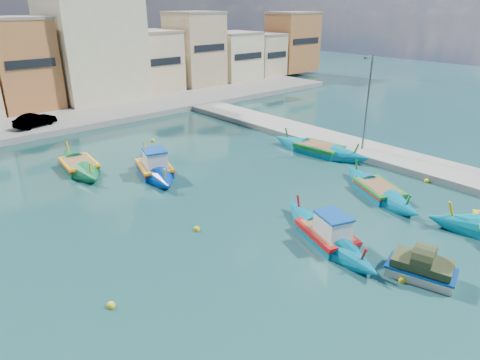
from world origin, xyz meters
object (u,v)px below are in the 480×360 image
luzzu_turquoise_cabin (327,236)px  church_block (90,32)px  luzzu_cyan_mid (319,150)px  tender_near (421,269)px  quay_street_lamp (367,103)px  luzzu_green (79,166)px  luzzu_blue_south (379,191)px  luzzu_blue_cabin (155,169)px

luzzu_turquoise_cabin → church_block: bearing=81.8°
luzzu_cyan_mid → tender_near: (-10.28, -14.21, 0.16)m
quay_street_lamp → luzzu_green: quay_street_lamp is taller
luzzu_cyan_mid → luzzu_blue_south: luzzu_cyan_mid is taller
quay_street_lamp → luzzu_blue_south: bearing=-138.5°
luzzu_cyan_mid → luzzu_blue_south: (-3.65, -7.91, -0.04)m
church_block → luzzu_blue_cabin: church_block is taller
luzzu_blue_cabin → tender_near: luzzu_blue_cabin is taller
luzzu_turquoise_cabin → luzzu_cyan_mid: size_ratio=0.91×
quay_street_lamp → luzzu_green: bearing=147.7°
luzzu_blue_cabin → quay_street_lamp: bearing=-26.9°
luzzu_turquoise_cabin → luzzu_cyan_mid: 14.36m
luzzu_turquoise_cabin → tender_near: size_ratio=2.61×
luzzu_cyan_mid → luzzu_green: 19.06m
church_block → luzzu_blue_south: church_block is taller
quay_street_lamp → luzzu_blue_cabin: 17.37m
luzzu_turquoise_cabin → luzzu_cyan_mid: luzzu_turquoise_cabin is taller
luzzu_blue_cabin → luzzu_blue_south: luzzu_blue_cabin is taller
church_block → luzzu_blue_south: (1.35, -39.40, -8.15)m
luzzu_blue_south → luzzu_blue_cabin: bearing=124.6°
luzzu_blue_cabin → tender_near: (2.37, -19.34, 0.09)m
church_block → luzzu_blue_south: bearing=-88.0°
luzzu_turquoise_cabin → luzzu_blue_cabin: luzzu_blue_cabin is taller
church_block → tender_near: bearing=-96.6°
luzzu_blue_cabin → tender_near: 19.48m
luzzu_turquoise_cabin → luzzu_cyan_mid: (10.91, 9.34, -0.04)m
luzzu_blue_cabin → luzzu_blue_south: 15.84m
quay_street_lamp → luzzu_cyan_mid: quay_street_lamp is taller
luzzu_green → quay_street_lamp: bearing=-32.3°
quay_street_lamp → luzzu_blue_cabin: (-15.09, 7.64, -3.97)m
luzzu_blue_cabin → tender_near: size_ratio=2.64×
tender_near → luzzu_green: bearing=104.8°
luzzu_cyan_mid → quay_street_lamp: bearing=-45.8°
luzzu_blue_south → tender_near: bearing=-136.5°
church_block → tender_near: size_ratio=5.77×
luzzu_blue_south → tender_near: (-6.63, -6.30, 0.20)m
church_block → quay_street_lamp: bearing=-77.7°
luzzu_turquoise_cabin → tender_near: 4.91m
luzzu_turquoise_cabin → luzzu_blue_south: 7.41m
luzzu_cyan_mid → luzzu_green: (-16.53, 9.50, -0.01)m
church_block → tender_near: (-5.28, -45.70, -7.95)m
luzzu_turquoise_cabin → luzzu_blue_cabin: (-1.73, 14.46, 0.04)m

